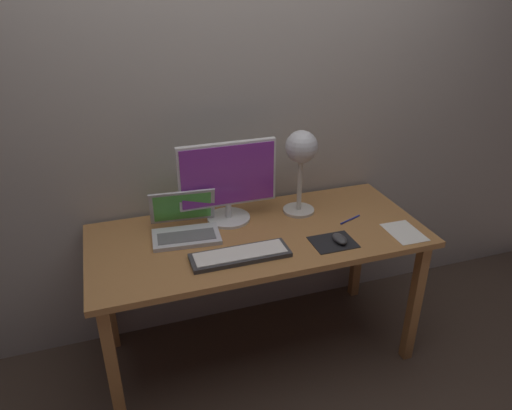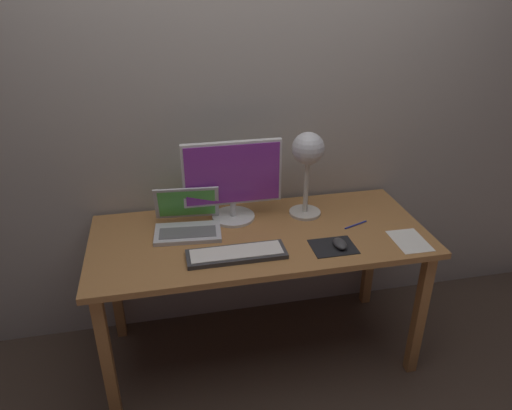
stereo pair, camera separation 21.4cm
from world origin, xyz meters
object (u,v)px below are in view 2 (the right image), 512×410
object	(u,v)px
laptop	(187,219)
monitor	(232,179)
keyboard_main	(236,254)
pen	(356,225)
mouse	(340,244)
desk_lamp	(308,156)

from	to	relation	value
laptop	monitor	bearing A→B (deg)	15.10
keyboard_main	pen	bearing A→B (deg)	13.78
monitor	mouse	world-z (taller)	monitor
pen	keyboard_main	bearing A→B (deg)	-166.22
mouse	desk_lamp	bearing A→B (deg)	99.49
laptop	pen	bearing A→B (deg)	-9.57
monitor	laptop	world-z (taller)	monitor
desk_lamp	laptop	bearing A→B (deg)	-176.82
pen	mouse	bearing A→B (deg)	-130.50
desk_lamp	mouse	size ratio (longest dim) A/B	4.55
desk_lamp	monitor	bearing A→B (deg)	175.39
keyboard_main	mouse	world-z (taller)	mouse
keyboard_main	pen	world-z (taller)	keyboard_main
laptop	desk_lamp	world-z (taller)	desk_lamp
desk_lamp	pen	world-z (taller)	desk_lamp
monitor	laptop	size ratio (longest dim) A/B	1.46
monitor	keyboard_main	world-z (taller)	monitor
monitor	laptop	xyz separation A→B (m)	(-0.23, -0.06, -0.16)
desk_lamp	mouse	world-z (taller)	desk_lamp
mouse	pen	bearing A→B (deg)	49.50
keyboard_main	pen	distance (m)	0.64
pen	desk_lamp	bearing A→B (deg)	140.87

